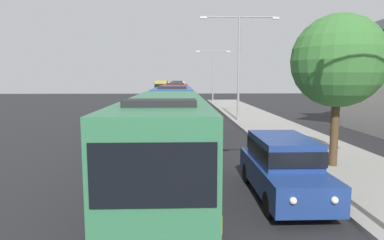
% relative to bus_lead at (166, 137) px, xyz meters
% --- Properties ---
extents(bus_lead, '(2.58, 11.31, 3.21)m').
position_rel_bus_lead_xyz_m(bus_lead, '(0.00, 0.00, 0.00)').
color(bus_lead, '#33724C').
rests_on(bus_lead, ground_plane).
extents(bus_second_in_line, '(2.58, 11.15, 3.21)m').
position_rel_bus_lead_xyz_m(bus_second_in_line, '(-0.00, 12.54, -0.00)').
color(bus_second_in_line, '#284C8C').
rests_on(bus_second_in_line, ground_plane).
extents(bus_middle, '(2.58, 10.84, 3.21)m').
position_rel_bus_lead_xyz_m(bus_middle, '(-0.00, 25.66, -0.00)').
color(bus_middle, maroon).
rests_on(bus_middle, ground_plane).
extents(bus_fourth_in_line, '(2.58, 11.39, 3.21)m').
position_rel_bus_lead_xyz_m(bus_fourth_in_line, '(0.00, 38.08, 0.00)').
color(bus_fourth_in_line, silver).
rests_on(bus_fourth_in_line, ground_plane).
extents(bus_rear, '(2.58, 12.29, 3.21)m').
position_rel_bus_lead_xyz_m(bus_rear, '(0.00, 51.18, 0.00)').
color(bus_rear, silver).
rests_on(bus_rear, ground_plane).
extents(white_suv, '(1.86, 4.92, 1.90)m').
position_rel_bus_lead_xyz_m(white_suv, '(3.70, -1.34, -0.66)').
color(white_suv, navy).
rests_on(white_suv, ground_plane).
extents(box_truck_oncoming, '(2.35, 8.02, 3.15)m').
position_rel_bus_lead_xyz_m(box_truck_oncoming, '(-3.30, 57.13, 0.02)').
color(box_truck_oncoming, black).
rests_on(box_truck_oncoming, ground_plane).
extents(streetlamp_mid, '(6.53, 0.28, 8.75)m').
position_rel_bus_lead_xyz_m(streetlamp_mid, '(5.40, 16.66, 3.82)').
color(streetlamp_mid, gray).
rests_on(streetlamp_mid, sidewalk).
extents(streetlamp_far, '(5.12, 0.28, 7.73)m').
position_rel_bus_lead_xyz_m(streetlamp_far, '(5.40, 38.75, 3.18)').
color(streetlamp_far, gray).
rests_on(streetlamp_far, sidewalk).
extents(roadside_tree, '(3.68, 3.68, 6.08)m').
position_rel_bus_lead_xyz_m(roadside_tree, '(6.76, 1.75, 2.69)').
color(roadside_tree, '#4C3823').
rests_on(roadside_tree, sidewalk).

